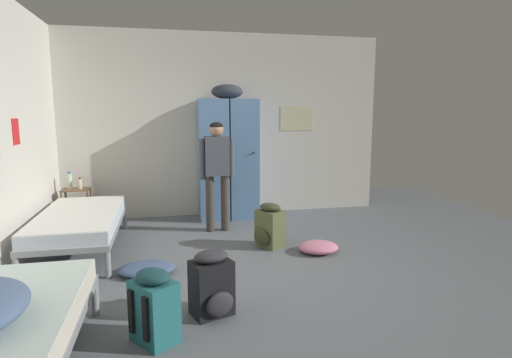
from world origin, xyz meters
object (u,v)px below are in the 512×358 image
at_px(bed_left_rear, 80,221).
at_px(clothes_pile_pink, 318,247).
at_px(backpack_teal, 155,307).
at_px(backpack_black, 212,285).
at_px(backpack_olive, 270,226).
at_px(locker_bank, 228,157).
at_px(water_bottle, 70,181).
at_px(clothes_pile_denim, 147,269).
at_px(shelf_unit, 77,204).
at_px(person_traveler, 217,166).
at_px(lotion_bottle, 80,184).

height_order(bed_left_rear, clothes_pile_pink, bed_left_rear).
relative_size(bed_left_rear, backpack_teal, 3.45).
height_order(backpack_black, clothes_pile_pink, backpack_black).
bearing_deg(backpack_olive, bed_left_rear, 172.54).
relative_size(locker_bank, water_bottle, 8.37).
bearing_deg(bed_left_rear, clothes_pile_denim, -48.39).
height_order(locker_bank, water_bottle, locker_bank).
bearing_deg(shelf_unit, clothes_pile_pink, -30.51).
height_order(backpack_teal, clothes_pile_denim, backpack_teal).
bearing_deg(shelf_unit, clothes_pile_denim, -62.95).
height_order(person_traveler, backpack_teal, person_traveler).
bearing_deg(person_traveler, bed_left_rear, -162.32).
height_order(locker_bank, clothes_pile_pink, locker_bank).
height_order(bed_left_rear, water_bottle, water_bottle).
height_order(shelf_unit, backpack_teal, shelf_unit).
relative_size(person_traveler, clothes_pile_pink, 3.19).
bearing_deg(backpack_olive, person_traveler, 122.74).
height_order(shelf_unit, lotion_bottle, lotion_bottle).
bearing_deg(backpack_olive, clothes_pile_pink, -32.91).
relative_size(shelf_unit, person_traveler, 0.37).
distance_m(water_bottle, backpack_teal, 3.64).
relative_size(shelf_unit, backpack_black, 1.04).
relative_size(shelf_unit, clothes_pile_denim, 0.98).
distance_m(lotion_bottle, clothes_pile_pink, 3.47).
height_order(locker_bank, backpack_teal, locker_bank).
bearing_deg(lotion_bottle, person_traveler, -16.61).
bearing_deg(backpack_teal, locker_bank, 73.13).
bearing_deg(backpack_olive, backpack_teal, -124.74).
xyz_separation_m(person_traveler, water_bottle, (-2.04, 0.62, -0.23)).
bearing_deg(backpack_teal, shelf_unit, 109.07).
height_order(backpack_olive, backpack_black, same).
xyz_separation_m(locker_bank, water_bottle, (-2.30, -0.08, -0.29)).
distance_m(water_bottle, clothes_pile_pink, 3.64).
xyz_separation_m(shelf_unit, bed_left_rear, (0.25, -1.15, 0.04)).
relative_size(locker_bank, clothes_pile_denim, 3.55).
bearing_deg(bed_left_rear, locker_bank, 32.40).
xyz_separation_m(locker_bank, clothes_pile_denim, (-1.18, -2.14, -0.91)).
height_order(water_bottle, clothes_pile_pink, water_bottle).
distance_m(shelf_unit, clothes_pile_denim, 2.31).
bearing_deg(water_bottle, backpack_teal, -69.84).
bearing_deg(locker_bank, shelf_unit, -177.43).
bearing_deg(person_traveler, lotion_bottle, 163.39).
height_order(shelf_unit, bed_left_rear, shelf_unit).
distance_m(lotion_bottle, backpack_olive, 2.84).
distance_m(locker_bank, person_traveler, 0.75).
xyz_separation_m(water_bottle, backpack_black, (1.69, -3.08, -0.42)).
height_order(backpack_olive, clothes_pile_pink, backpack_olive).
distance_m(backpack_teal, backpack_black, 0.54).
bearing_deg(clothes_pile_denim, bed_left_rear, 131.61).
bearing_deg(locker_bank, lotion_bottle, -176.28).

